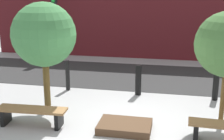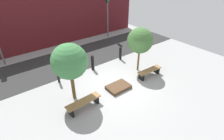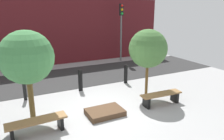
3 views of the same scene
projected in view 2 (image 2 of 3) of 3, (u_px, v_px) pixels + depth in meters
The scene contains 12 objects.
ground_plane at pixel (116, 86), 10.14m from camera, with size 18.00×18.00×0.00m, color #9A9A9A.
road_strip at pixel (78, 58), 13.26m from camera, with size 18.00×3.87×0.01m, color #2B2B2B.
building_facade at pixel (55, 20), 14.48m from camera, with size 16.20×0.50×4.32m, color #511419.
bench_left at pixel (84, 103), 8.43m from camera, with size 1.80×0.53×0.47m.
bench_right at pixel (149, 72), 10.90m from camera, with size 1.73×0.50×0.47m.
planter_bed at pixel (118, 87), 9.92m from camera, with size 1.29×0.90×0.19m, color #4D3623.
tree_behind_left_bench at pixel (70, 62), 8.16m from camera, with size 1.74×1.74×3.05m.
tree_behind_right_bench at pixel (140, 41), 10.68m from camera, with size 1.60×1.60×2.88m.
bollard_far_left at pixel (58, 75), 10.25m from camera, with size 0.14×0.14×1.04m, color black.
bollard_left at pixel (93, 63), 11.53m from camera, with size 0.20×0.20×1.01m, color black.
bollard_center at pixel (120, 53), 12.80m from camera, with size 0.18×0.18×0.95m, color black.
traffic_light_mid_west at pixel (108, 8), 15.74m from camera, with size 0.28×0.27×3.99m.
Camera 2 is at (-5.19, -6.35, 6.05)m, focal length 28.00 mm.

